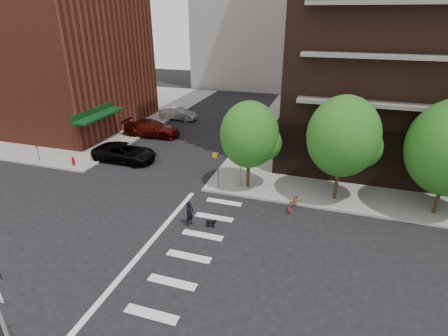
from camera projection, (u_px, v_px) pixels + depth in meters
ground at (138, 246)px, 18.97m from camera, size 120.00×120.00×0.00m
sidewalk_nw at (67, 108)px, 46.22m from camera, size 31.00×33.00×0.15m
crosswalk at (175, 253)px, 18.35m from camera, size 3.85×13.00×0.01m
midrise_nw at (32, 28)px, 36.65m from camera, size 21.40×15.50×20.00m
tree_a at (249, 135)px, 23.61m from camera, size 4.00×4.00×5.90m
tree_b at (343, 136)px, 21.73m from camera, size 4.50×4.50×6.65m
pedestrian_signal at (223, 165)px, 24.46m from camera, size 2.18×0.67×2.60m
fire_hydrant at (73, 161)px, 28.46m from camera, size 0.24×0.24×0.73m
parking_meter at (38, 151)px, 29.27m from camera, size 0.10×0.08×1.32m
parked_car_black at (125, 152)px, 29.60m from camera, size 2.60×5.51×1.52m
parked_car_maroon at (152, 128)px, 35.56m from camera, size 2.87×5.91×1.66m
parked_car_silver at (178, 114)px, 41.20m from camera, size 1.73×4.45×1.44m
scooter at (293, 202)px, 22.33m from camera, size 0.96×1.94×0.98m
dog_walker at (190, 214)px, 20.53m from camera, size 0.66×0.55×1.56m
dog at (211, 222)px, 20.50m from camera, size 0.61×0.21×0.51m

